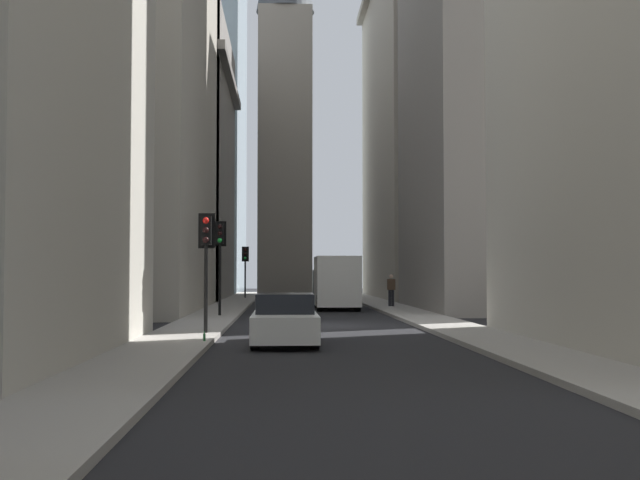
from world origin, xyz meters
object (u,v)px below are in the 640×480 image
(delivery_truck, at_px, (335,282))
(pedestrian, at_px, (391,289))
(traffic_light_far_junction, at_px, (245,260))
(sedan_white, at_px, (285,321))
(traffic_light_midblock, at_px, (220,246))
(discarded_bottle, at_px, (204,337))
(traffic_light_foreground, at_px, (206,245))

(delivery_truck, xyz_separation_m, pedestrian, (0.65, -3.14, -0.36))
(traffic_light_far_junction, xyz_separation_m, pedestrian, (-14.71, -8.77, -1.81))
(sedan_white, relative_size, traffic_light_midblock, 1.05)
(delivery_truck, bearing_deg, sedan_white, 172.25)
(delivery_truck, distance_m, traffic_light_midblock, 10.06)
(sedan_white, height_order, discarded_bottle, sedan_white)
(traffic_light_foreground, bearing_deg, traffic_light_far_junction, 0.67)
(pedestrian, height_order, discarded_bottle, pedestrian)
(delivery_truck, xyz_separation_m, traffic_light_midblock, (-8.19, 5.60, 1.70))
(delivery_truck, height_order, traffic_light_foreground, traffic_light_foreground)
(delivery_truck, relative_size, traffic_light_far_junction, 1.71)
(traffic_light_far_junction, bearing_deg, sedan_white, -175.50)
(traffic_light_far_junction, distance_m, discarded_bottle, 36.37)
(sedan_white, xyz_separation_m, traffic_light_midblock, (12.40, 2.80, 2.49))
(pedestrian, distance_m, discarded_bottle, 23.06)
(delivery_truck, bearing_deg, traffic_light_far_junction, 20.14)
(traffic_light_foreground, distance_m, discarded_bottle, 3.93)
(traffic_light_far_junction, height_order, discarded_bottle, traffic_light_far_junction)
(traffic_light_midblock, distance_m, pedestrian, 12.60)
(traffic_light_foreground, xyz_separation_m, discarded_bottle, (-2.92, -0.25, -2.62))
(traffic_light_midblock, bearing_deg, discarded_bottle, -177.26)
(traffic_light_foreground, relative_size, traffic_light_far_junction, 0.99)
(traffic_light_midblock, xyz_separation_m, traffic_light_far_junction, (23.54, 0.03, -0.25))
(sedan_white, height_order, pedestrian, pedestrian)
(sedan_white, distance_m, traffic_light_far_junction, 36.12)
(sedan_white, xyz_separation_m, pedestrian, (21.23, -5.94, 0.43))
(delivery_truck, bearing_deg, traffic_light_foreground, 163.76)
(delivery_truck, xyz_separation_m, sedan_white, (-20.58, 2.80, -0.80))
(sedan_white, bearing_deg, traffic_light_foreground, 43.29)
(pedestrian, relative_size, discarded_bottle, 6.50)
(traffic_light_foreground, bearing_deg, traffic_light_midblock, 2.09)
(discarded_bottle, bearing_deg, traffic_light_midblock, 2.74)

